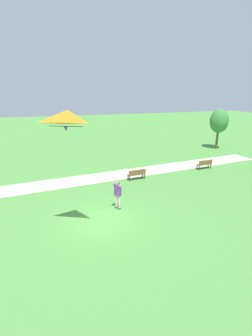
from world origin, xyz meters
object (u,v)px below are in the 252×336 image
at_px(person_kite_flyer, 118,193).
at_px(park_bench_near_walkway, 137,174).
at_px(park_bench_far_walkway, 205,164).
at_px(flying_kite, 68,121).
at_px(tree_behind_path, 219,121).

distance_m(person_kite_flyer, park_bench_near_walkway, 5.32).
relative_size(park_bench_near_walkway, park_bench_far_walkway, 1.00).
xyz_separation_m(flying_kite, park_bench_far_walkway, (-7.09, 12.64, -5.19)).
xyz_separation_m(person_kite_flyer, flying_kite, (1.92, -2.80, 4.66)).
height_order(flying_kite, tree_behind_path, flying_kite).
bearing_deg(park_bench_near_walkway, person_kite_flyer, -32.92).
height_order(person_kite_flyer, park_bench_far_walkway, person_kite_flyer).
relative_size(flying_kite, park_bench_far_walkway, 2.80).
xyz_separation_m(park_bench_near_walkway, park_bench_far_walkway, (-0.73, 6.96, 0.00)).
xyz_separation_m(park_bench_near_walkway, tree_behind_path, (-7.40, 13.29, 2.88)).
relative_size(person_kite_flyer, tree_behind_path, 0.38).
xyz_separation_m(person_kite_flyer, tree_behind_path, (-11.85, 16.16, 2.34)).
bearing_deg(tree_behind_path, flying_kite, -54.02).
xyz_separation_m(park_bench_far_walkway, tree_behind_path, (-6.68, 6.33, 2.88)).
bearing_deg(park_bench_far_walkway, flying_kite, -60.70).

